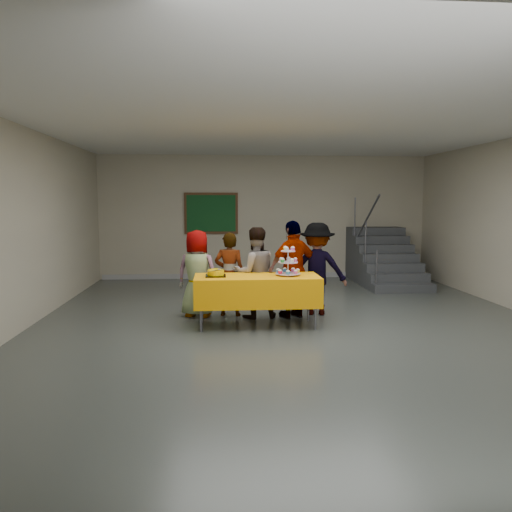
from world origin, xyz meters
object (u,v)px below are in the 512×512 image
at_px(bear_cake, 216,272).
at_px(schoolchild_a, 197,273).
at_px(noticeboard, 211,213).
at_px(schoolchild_e, 317,269).
at_px(bake_table, 257,290).
at_px(schoolchild_b, 230,274).
at_px(schoolchild_d, 294,269).
at_px(cupcake_stand, 288,265).
at_px(staircase, 382,261).
at_px(schoolchild_c, 255,273).

xyz_separation_m(bear_cake, schoolchild_a, (-0.31, 0.71, -0.12)).
bearing_deg(noticeboard, schoolchild_e, -65.99).
height_order(bake_table, noticeboard, noticeboard).
relative_size(schoolchild_b, schoolchild_d, 0.87).
xyz_separation_m(bake_table, schoolchild_b, (-0.40, 0.74, 0.14)).
height_order(bake_table, cupcake_stand, cupcake_stand).
xyz_separation_m(schoolchild_d, noticeboard, (-1.38, 4.26, 0.81)).
relative_size(bake_table, schoolchild_b, 1.36).
distance_m(cupcake_stand, staircase, 4.83).
height_order(schoolchild_d, schoolchild_e, schoolchild_d).
xyz_separation_m(schoolchild_c, staircase, (3.25, 3.39, -0.25)).
relative_size(schoolchild_a, staircase, 0.59).
height_order(schoolchild_e, staircase, staircase).
relative_size(schoolchild_b, schoolchild_c, 0.94).
bearing_deg(bear_cake, schoolchild_d, 21.72).
bearing_deg(staircase, schoolchild_b, -138.85).
distance_m(schoolchild_a, noticeboard, 4.15).
distance_m(bear_cake, schoolchild_a, 0.78).
bearing_deg(bear_cake, schoolchild_c, 40.23).
distance_m(bear_cake, schoolchild_d, 1.36).
bearing_deg(bear_cake, cupcake_stand, 0.21).
bearing_deg(bake_table, cupcake_stand, 1.89).
distance_m(bear_cake, staircase, 5.53).
bearing_deg(bear_cake, staircase, 45.31).
distance_m(cupcake_stand, schoolchild_a, 1.58).
bearing_deg(schoolchild_c, bear_cake, 30.80).
bearing_deg(noticeboard, bake_table, -81.18).
distance_m(bake_table, schoolchild_d, 0.85).
height_order(schoolchild_d, noticeboard, noticeboard).
bearing_deg(schoolchild_a, schoolchild_e, -161.16).
distance_m(bake_table, noticeboard, 4.94).
bearing_deg(bake_table, noticeboard, 98.82).
bearing_deg(cupcake_stand, schoolchild_b, 140.14).
relative_size(bear_cake, noticeboard, 0.28).
xyz_separation_m(schoolchild_b, schoolchild_d, (1.03, -0.23, 0.10)).
distance_m(schoolchild_c, schoolchild_e, 1.07).
bearing_deg(schoolchild_b, schoolchild_a, 13.66).
bearing_deg(staircase, noticeboard, 168.20).
xyz_separation_m(cupcake_stand, noticeboard, (-1.21, 4.76, 0.67)).
distance_m(schoolchild_d, schoolchild_e, 0.47).
xyz_separation_m(bake_table, schoolchild_c, (0.01, 0.55, 0.18)).
height_order(schoolchild_c, staircase, staircase).
relative_size(schoolchild_a, schoolchild_e, 0.93).
relative_size(cupcake_stand, staircase, 0.19).
xyz_separation_m(schoolchild_d, schoolchild_e, (0.42, 0.21, -0.02)).
bearing_deg(schoolchild_e, bake_table, 45.98).
height_order(schoolchild_a, schoolchild_c, schoolchild_c).
bearing_deg(cupcake_stand, schoolchild_d, 71.57).
bearing_deg(staircase, bear_cake, -134.69).
xyz_separation_m(schoolchild_b, staircase, (3.66, 3.19, -0.20)).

